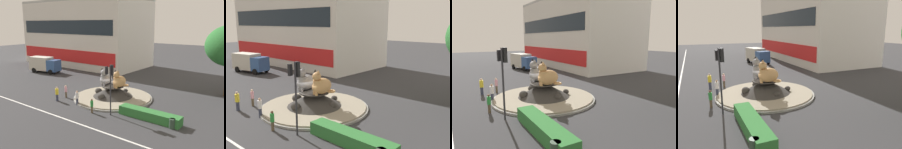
{
  "view_description": "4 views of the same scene",
  "coord_description": "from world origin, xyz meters",
  "views": [
    {
      "loc": [
        17.3,
        -22.97,
        9.28
      ],
      "look_at": [
        -0.6,
        0.6,
        2.88
      ],
      "focal_mm": 38.19,
      "sensor_mm": 36.0,
      "label": 1
    },
    {
      "loc": [
        16.34,
        -15.07,
        7.85
      ],
      "look_at": [
        0.42,
        2.77,
        2.83
      ],
      "focal_mm": 40.5,
      "sensor_mm": 36.0,
      "label": 2
    },
    {
      "loc": [
        17.8,
        -8.22,
        5.84
      ],
      "look_at": [
        -0.57,
        2.59,
        2.13
      ],
      "focal_mm": 33.19,
      "sensor_mm": 36.0,
      "label": 3
    },
    {
      "loc": [
        19.67,
        -6.41,
        6.64
      ],
      "look_at": [
        0.09,
        2.67,
        1.94
      ],
      "focal_mm": 33.79,
      "sensor_mm": 36.0,
      "label": 4
    }
  ],
  "objects": [
    {
      "name": "roundabout_island",
      "position": [
        -0.01,
        -0.01,
        0.6
      ],
      "size": [
        9.86,
        9.86,
        1.63
      ],
      "color": "gray",
      "rests_on": "ground"
    },
    {
      "name": "pedestrian_yellow_shirt",
      "position": [
        -4.75,
        -4.96,
        0.93
      ],
      "size": [
        0.39,
        0.39,
        1.77
      ],
      "rotation": [
        0.0,
        0.0,
        5.99
      ],
      "color": "#33384C",
      "rests_on": "ground"
    },
    {
      "name": "cat_statue_calico",
      "position": [
        1.01,
        -0.14,
        2.44
      ],
      "size": [
        1.67,
        2.29,
        2.23
      ],
      "rotation": [
        0.0,
        0.0,
        -1.7
      ],
      "color": "tan",
      "rests_on": "roundabout_island"
    },
    {
      "name": "pedestrian_green_shirt",
      "position": [
        1.28,
        -5.37,
        0.82
      ],
      "size": [
        0.3,
        0.3,
        1.54
      ],
      "rotation": [
        0.0,
        0.0,
        2.88
      ],
      "color": "brown",
      "rests_on": "ground"
    },
    {
      "name": "clipped_hedge_strip",
      "position": [
        6.92,
        -3.27,
        0.45
      ],
      "size": [
        6.46,
        1.2,
        0.9
      ],
      "primitive_type": "cube",
      "color": "#2D7033",
      "rests_on": "ground"
    },
    {
      "name": "pedestrian_white_shirt",
      "position": [
        -1.77,
        -4.51,
        0.89
      ],
      "size": [
        0.36,
        0.36,
        1.69
      ],
      "rotation": [
        0.0,
        0.0,
        3.48
      ],
      "color": "#33384C",
      "rests_on": "ground"
    },
    {
      "name": "shophouse_block",
      "position": [
        -20.82,
        17.24,
        7.07
      ],
      "size": [
        27.94,
        13.48,
        14.14
      ],
      "rotation": [
        0.0,
        0.0,
        -0.0
      ],
      "color": "silver",
      "rests_on": "ground"
    },
    {
      "name": "ground_plane",
      "position": [
        0.0,
        0.0,
        0.0
      ],
      "size": [
        160.0,
        160.0,
        0.0
      ],
      "primitive_type": "plane",
      "color": "#333335"
    },
    {
      "name": "cat_statue_grey",
      "position": [
        -1.0,
        -0.19,
        2.46
      ],
      "size": [
        1.47,
        2.38,
        2.28
      ],
      "rotation": [
        0.0,
        0.0,
        -1.48
      ],
      "color": "gray",
      "rests_on": "roundabout_island"
    },
    {
      "name": "delivery_box_truck",
      "position": [
        -20.18,
        5.01,
        1.61
      ],
      "size": [
        6.41,
        3.4,
        2.95
      ],
      "rotation": [
        0.0,
        0.0,
        0.19
      ],
      "color": "#335693",
      "rests_on": "ground"
    },
    {
      "name": "litter_bin",
      "position": [
        9.55,
        -3.84,
        0.45
      ],
      "size": [
        0.56,
        0.56,
        0.9
      ],
      "color": "#2D4233",
      "rests_on": "ground"
    },
    {
      "name": "pedestrian_pink_shirt",
      "position": [
        -4.87,
        -3.42,
        0.88
      ],
      "size": [
        0.31,
        0.31,
        1.64
      ],
      "rotation": [
        0.0,
        0.0,
        5.42
      ],
      "color": "brown",
      "rests_on": "ground"
    },
    {
      "name": "lane_centreline",
      "position": [
        0.0,
        -8.2,
        0.0
      ],
      "size": [
        112.0,
        0.2,
        0.01
      ],
      "primitive_type": "cube",
      "color": "silver",
      "rests_on": "ground"
    },
    {
      "name": "traffic_light_mast",
      "position": [
        3.11,
        -4.57,
        3.82
      ],
      "size": [
        0.71,
        0.61,
        5.22
      ],
      "rotation": [
        0.0,
        0.0,
        1.73
      ],
      "color": "#2D2D33",
      "rests_on": "ground"
    }
  ]
}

